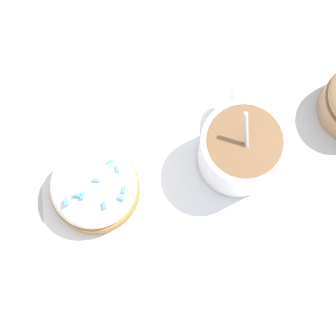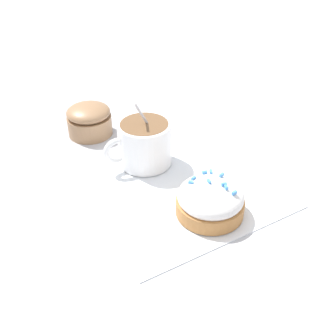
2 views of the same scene
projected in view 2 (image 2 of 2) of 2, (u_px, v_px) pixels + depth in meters
ground_plane at (178, 185)px, 0.60m from camera, size 3.00×3.00×0.00m
paper_napkin at (178, 184)px, 0.60m from camera, size 0.29×0.28×0.00m
coffee_cup at (144, 142)px, 0.63m from camera, size 0.09×0.11×0.11m
frosted_pastry at (213, 199)px, 0.54m from camera, size 0.09×0.09×0.05m
sugar_bowl at (89, 120)px, 0.71m from camera, size 0.08×0.08×0.06m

